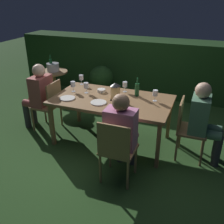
{
  "coord_description": "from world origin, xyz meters",
  "views": [
    {
      "loc": [
        1.29,
        -3.36,
        2.23
      ],
      "look_at": [
        0.0,
        0.0,
        0.52
      ],
      "focal_mm": 41.32,
      "sensor_mm": 36.0,
      "label": 1
    }
  ],
  "objects_px": {
    "wine_glass_c": "(125,85)",
    "side_table": "(54,81)",
    "wine_glass_a": "(73,85)",
    "plate_b": "(67,98)",
    "potted_plant_by_hedge": "(101,80)",
    "bowl_olives": "(101,90)",
    "wine_glass_e": "(81,78)",
    "wine_glass_b": "(86,86)",
    "person_in_pink": "(122,130)",
    "person_in_rust": "(38,94)",
    "bowl_bread": "(123,110)",
    "chair_side_left_b": "(117,149)",
    "plate_a": "(98,102)",
    "person_in_green": "(204,119)",
    "lantern_centerpiece": "(115,90)",
    "ice_bucket": "(53,67)",
    "dining_table": "(112,102)",
    "wine_glass_d": "(155,94)",
    "chair_head_far": "(188,126)",
    "green_bottle_on_table": "(137,89)",
    "chair_head_near": "(49,103)"
  },
  "relations": [
    {
      "from": "wine_glass_c",
      "to": "plate_a",
      "type": "distance_m",
      "value": 0.62
    },
    {
      "from": "potted_plant_by_hedge",
      "to": "bowl_olives",
      "type": "bearing_deg",
      "value": -66.59
    },
    {
      "from": "potted_plant_by_hedge",
      "to": "wine_glass_e",
      "type": "bearing_deg",
      "value": -82.89
    },
    {
      "from": "lantern_centerpiece",
      "to": "dining_table",
      "type": "bearing_deg",
      "value": 166.81
    },
    {
      "from": "chair_head_near",
      "to": "lantern_centerpiece",
      "type": "bearing_deg",
      "value": -0.67
    },
    {
      "from": "person_in_pink",
      "to": "side_table",
      "type": "height_order",
      "value": "person_in_pink"
    },
    {
      "from": "wine_glass_d",
      "to": "dining_table",
      "type": "bearing_deg",
      "value": -166.51
    },
    {
      "from": "plate_a",
      "to": "plate_b",
      "type": "bearing_deg",
      "value": -177.89
    },
    {
      "from": "chair_head_far",
      "to": "wine_glass_d",
      "type": "distance_m",
      "value": 0.66
    },
    {
      "from": "wine_glass_e",
      "to": "bowl_bread",
      "type": "bearing_deg",
      "value": -37.65
    },
    {
      "from": "lantern_centerpiece",
      "to": "chair_side_left_b",
      "type": "bearing_deg",
      "value": -68.66
    },
    {
      "from": "wine_glass_c",
      "to": "plate_a",
      "type": "xyz_separation_m",
      "value": [
        -0.21,
        -0.57,
        -0.11
      ]
    },
    {
      "from": "chair_side_left_b",
      "to": "person_in_rust",
      "type": "bearing_deg",
      "value": 152.9
    },
    {
      "from": "wine_glass_a",
      "to": "wine_glass_c",
      "type": "bearing_deg",
      "value": 20.02
    },
    {
      "from": "chair_head_far",
      "to": "green_bottle_on_table",
      "type": "bearing_deg",
      "value": 163.15
    },
    {
      "from": "side_table",
      "to": "dining_table",
      "type": "bearing_deg",
      "value": -33.32
    },
    {
      "from": "person_in_rust",
      "to": "wine_glass_d",
      "type": "relative_size",
      "value": 6.8
    },
    {
      "from": "wine_glass_b",
      "to": "plate_a",
      "type": "xyz_separation_m",
      "value": [
        0.34,
        -0.31,
        -0.11
      ]
    },
    {
      "from": "plate_a",
      "to": "bowl_bread",
      "type": "xyz_separation_m",
      "value": [
        0.43,
        -0.15,
        0.02
      ]
    },
    {
      "from": "person_in_rust",
      "to": "side_table",
      "type": "xyz_separation_m",
      "value": [
        -0.46,
        1.18,
        -0.2
      ]
    },
    {
      "from": "wine_glass_b",
      "to": "ice_bucket",
      "type": "relative_size",
      "value": 0.49
    },
    {
      "from": "person_in_green",
      "to": "potted_plant_by_hedge",
      "type": "xyz_separation_m",
      "value": [
        -2.22,
        1.64,
        -0.2
      ]
    },
    {
      "from": "dining_table",
      "to": "chair_side_left_b",
      "type": "xyz_separation_m",
      "value": [
        0.4,
        -0.89,
        -0.2
      ]
    },
    {
      "from": "wine_glass_c",
      "to": "bowl_olives",
      "type": "distance_m",
      "value": 0.39
    },
    {
      "from": "wine_glass_a",
      "to": "potted_plant_by_hedge",
      "type": "distance_m",
      "value": 1.64
    },
    {
      "from": "wine_glass_c",
      "to": "plate_b",
      "type": "bearing_deg",
      "value": -140.64
    },
    {
      "from": "bowl_bread",
      "to": "chair_side_left_b",
      "type": "bearing_deg",
      "value": -78.92
    },
    {
      "from": "green_bottle_on_table",
      "to": "person_in_rust",
      "type": "bearing_deg",
      "value": -171.39
    },
    {
      "from": "dining_table",
      "to": "wine_glass_c",
      "type": "distance_m",
      "value": 0.4
    },
    {
      "from": "lantern_centerpiece",
      "to": "side_table",
      "type": "distance_m",
      "value": 2.25
    },
    {
      "from": "wine_glass_e",
      "to": "wine_glass_b",
      "type": "bearing_deg",
      "value": -52.41
    },
    {
      "from": "wine_glass_c",
      "to": "side_table",
      "type": "relative_size",
      "value": 0.26
    },
    {
      "from": "bowl_olives",
      "to": "ice_bucket",
      "type": "relative_size",
      "value": 0.39
    },
    {
      "from": "person_in_rust",
      "to": "bowl_bread",
      "type": "distance_m",
      "value": 1.68
    },
    {
      "from": "dining_table",
      "to": "wine_glass_a",
      "type": "distance_m",
      "value": 0.72
    },
    {
      "from": "wine_glass_d",
      "to": "side_table",
      "type": "height_order",
      "value": "wine_glass_d"
    },
    {
      "from": "person_in_rust",
      "to": "potted_plant_by_hedge",
      "type": "xyz_separation_m",
      "value": [
        0.45,
        1.64,
        -0.2
      ]
    },
    {
      "from": "wine_glass_b",
      "to": "bowl_olives",
      "type": "distance_m",
      "value": 0.26
    },
    {
      "from": "person_in_green",
      "to": "wine_glass_a",
      "type": "distance_m",
      "value": 2.04
    },
    {
      "from": "lantern_centerpiece",
      "to": "wine_glass_e",
      "type": "bearing_deg",
      "value": 151.08
    },
    {
      "from": "plate_a",
      "to": "chair_head_near",
      "type": "bearing_deg",
      "value": 167.77
    },
    {
      "from": "person_in_green",
      "to": "wine_glass_a",
      "type": "height_order",
      "value": "person_in_green"
    },
    {
      "from": "potted_plant_by_hedge",
      "to": "plate_b",
      "type": "bearing_deg",
      "value": -82.42
    },
    {
      "from": "wine_glass_b",
      "to": "bowl_olives",
      "type": "xyz_separation_m",
      "value": [
        0.21,
        0.12,
        -0.09
      ]
    },
    {
      "from": "wine_glass_c",
      "to": "potted_plant_by_hedge",
      "type": "xyz_separation_m",
      "value": [
        -0.97,
        1.29,
        -0.42
      ]
    },
    {
      "from": "person_in_pink",
      "to": "person_in_rust",
      "type": "bearing_deg",
      "value": 158.23
    },
    {
      "from": "wine_glass_c",
      "to": "bowl_olives",
      "type": "height_order",
      "value": "wine_glass_c"
    },
    {
      "from": "person_in_green",
      "to": "lantern_centerpiece",
      "type": "xyz_separation_m",
      "value": [
        -1.28,
        -0.01,
        0.25
      ]
    },
    {
      "from": "wine_glass_a",
      "to": "plate_b",
      "type": "height_order",
      "value": "wine_glass_a"
    },
    {
      "from": "dining_table",
      "to": "wine_glass_d",
      "type": "xyz_separation_m",
      "value": [
        0.62,
        0.15,
        0.17
      ]
    }
  ]
}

